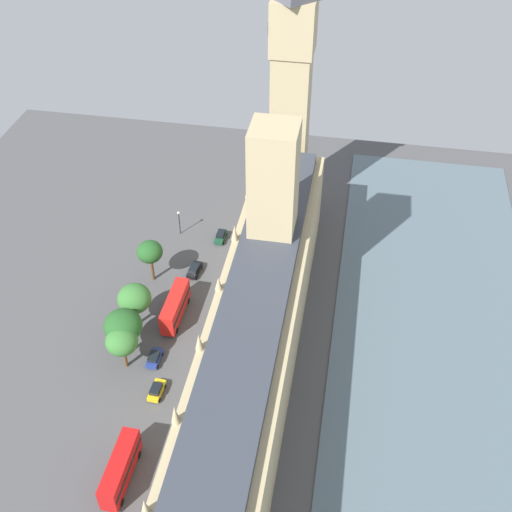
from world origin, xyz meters
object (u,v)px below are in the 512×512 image
car_blue_corner (154,358)px  plane_tree_under_trees (123,326)px  parliament_building (259,316)px  car_dark_green_far_end (221,236)px  car_black_kerbside (195,270)px  double_decker_bus_trailing (175,306)px  clock_tower (292,75)px  plane_tree_near_tower (150,252)px  plane_tree_slot_11 (122,342)px  pedestrian_leading (210,341)px  pedestrian_by_river_gate (242,235)px  double_decker_bus_opposite_hall (120,469)px  car_yellow_cab_midblock (156,390)px  street_lamp_slot_12 (179,218)px  plane_tree_slot_10 (134,299)px

car_blue_corner → plane_tree_under_trees: bearing=169.0°
parliament_building → car_blue_corner: size_ratio=19.36×
parliament_building → car_dark_green_far_end: 32.62m
car_black_kerbside → plane_tree_under_trees: size_ratio=0.50×
parliament_building → double_decker_bus_trailing: 18.50m
car_black_kerbside → car_blue_corner: size_ratio=1.15×
clock_tower → car_blue_corner: 57.83m
parliament_building → plane_tree_near_tower: bearing=-33.0°
plane_tree_near_tower → double_decker_bus_trailing: bearing=128.3°
car_blue_corner → plane_tree_near_tower: size_ratio=0.46×
double_decker_bus_trailing → plane_tree_slot_11: (5.06, 12.20, 3.40)m
double_decker_bus_trailing → pedestrian_leading: 9.25m
car_blue_corner → pedestrian_by_river_gate: (-8.12, -34.35, -0.14)m
double_decker_bus_opposite_hall → double_decker_bus_trailing: bearing=92.4°
car_blue_corner → pedestrian_leading: bearing=33.4°
parliament_building → double_decker_bus_trailing: parliament_building is taller
parliament_building → double_decker_bus_opposite_hall: 30.36m
parliament_building → pedestrian_leading: parliament_building is taller
parliament_building → plane_tree_near_tower: (22.94, -14.87, -2.76)m
clock_tower → car_blue_corner: size_ratio=14.17×
double_decker_bus_trailing → double_decker_bus_opposite_hall: bearing=92.9°
car_blue_corner → clock_tower: bearing=72.4°
car_black_kerbside → plane_tree_under_trees: bearing=-101.3°
car_yellow_cab_midblock → clock_tower: bearing=79.1°
parliament_building → plane_tree_near_tower: parliament_building is taller
clock_tower → plane_tree_near_tower: size_ratio=6.52×
plane_tree_slot_11 → double_decker_bus_opposite_hall: bearing=107.5°
double_decker_bus_trailing → car_blue_corner: double_decker_bus_trailing is taller
clock_tower → car_yellow_cab_midblock: 62.55m
parliament_building → street_lamp_slot_12: parliament_building is taller
pedestrian_leading → plane_tree_under_trees: plane_tree_under_trees is taller
car_yellow_cab_midblock → car_black_kerbside: bearing=95.1°
parliament_building → clock_tower: size_ratio=1.37×
parliament_building → clock_tower: 47.81m
double_decker_bus_trailing → pedestrian_by_river_gate: (-7.36, -23.87, -1.89)m
double_decker_bus_opposite_hall → plane_tree_slot_10: plane_tree_slot_10 is taller
car_blue_corner → double_decker_bus_opposite_hall: (-1.83, 21.15, 1.75)m
double_decker_bus_opposite_hall → pedestrian_leading: (-6.41, -26.52, -1.89)m
plane_tree_under_trees → plane_tree_near_tower: 18.29m
pedestrian_by_river_gate → car_black_kerbside: bearing=-67.5°
car_blue_corner → street_lamp_slot_12: (4.79, -33.47, 3.09)m
street_lamp_slot_12 → pedestrian_leading: bearing=114.9°
plane_tree_slot_10 → plane_tree_slot_11: 9.60m
double_decker_bus_opposite_hall → plane_tree_under_trees: bearing=107.4°
plane_tree_slot_10 → plane_tree_slot_11: plane_tree_slot_10 is taller
plane_tree_slot_11 → plane_tree_near_tower: bearing=-84.9°
car_dark_green_far_end → car_yellow_cab_midblock: size_ratio=1.02×
double_decker_bus_trailing → car_yellow_cab_midblock: bearing=96.2°
double_decker_bus_trailing → street_lamp_slot_12: (5.55, -22.98, 1.35)m
car_dark_green_far_end → car_black_kerbside: same height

